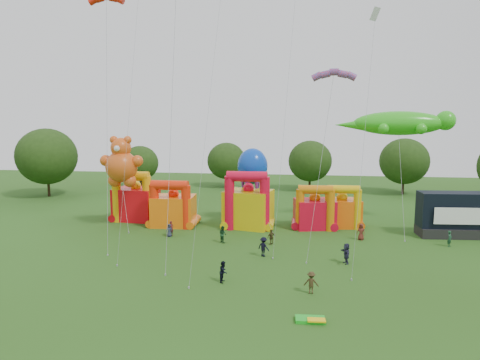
# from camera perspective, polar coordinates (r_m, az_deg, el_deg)

# --- Properties ---
(ground) EXTENTS (160.00, 160.00, 0.00)m
(ground) POSITION_cam_1_polar(r_m,az_deg,el_deg) (29.79, -4.21, -19.02)
(ground) COLOR #264914
(ground) RESTS_ON ground
(tree_ring) EXTENTS (125.50, 127.62, 12.07)m
(tree_ring) POSITION_cam_1_polar(r_m,az_deg,el_deg) (28.36, -6.48, -6.89)
(tree_ring) COLOR #352314
(tree_ring) RESTS_ON ground
(bouncy_castle_0) EXTENTS (5.72, 4.74, 6.84)m
(bouncy_castle_0) POSITION_cam_1_polar(r_m,az_deg,el_deg) (59.59, -13.76, -2.78)
(bouncy_castle_0) COLOR red
(bouncy_castle_0) RESTS_ON ground
(bouncy_castle_1) EXTENTS (5.50, 4.52, 6.08)m
(bouncy_castle_1) POSITION_cam_1_polar(r_m,az_deg,el_deg) (55.51, -8.92, -3.73)
(bouncy_castle_1) COLOR orange
(bouncy_castle_1) RESTS_ON ground
(bouncy_castle_2) EXTENTS (6.43, 5.59, 7.33)m
(bouncy_castle_2) POSITION_cam_1_polar(r_m,az_deg,el_deg) (53.96, 1.09, -3.47)
(bouncy_castle_2) COLOR #D6B60B
(bouncy_castle_2) RESTS_ON ground
(bouncy_castle_3) EXTENTS (5.43, 4.72, 5.64)m
(bouncy_castle_3) POSITION_cam_1_polar(r_m,az_deg,el_deg) (54.51, 9.92, -4.13)
(bouncy_castle_3) COLOR red
(bouncy_castle_3) RESTS_ON ground
(bouncy_castle_4) EXTENTS (4.88, 4.11, 5.51)m
(bouncy_castle_4) POSITION_cam_1_polar(r_m,az_deg,el_deg) (55.91, 13.42, -3.96)
(bouncy_castle_4) COLOR #E7590C
(bouncy_castle_4) RESTS_ON ground
(stage_trailer) EXTENTS (8.37, 3.61, 5.24)m
(stage_trailer) POSITION_cam_1_polar(r_m,az_deg,el_deg) (55.89, 26.72, -4.19)
(stage_trailer) COLOR black
(stage_trailer) RESTS_ON ground
(teddy_bear_kite) EXTENTS (5.58, 5.11, 11.65)m
(teddy_bear_kite) POSITION_cam_1_polar(r_m,az_deg,el_deg) (55.26, -15.38, 0.49)
(teddy_bear_kite) COLOR #D45117
(teddy_bear_kite) RESTS_ON ground
(gecko_kite) EXTENTS (15.04, 11.76, 14.77)m
(gecko_kite) POSITION_cam_1_polar(r_m,az_deg,el_deg) (57.35, 20.56, 4.23)
(gecko_kite) COLOR green
(gecko_kite) RESTS_ON ground
(octopus_kite) EXTENTS (5.40, 8.78, 9.93)m
(octopus_kite) POSITION_cam_1_polar(r_m,az_deg,el_deg) (54.80, 2.44, -1.58)
(octopus_kite) COLOR #0C3DB6
(octopus_kite) RESTS_ON ground
(parafoil_kites) EXTENTS (28.86, 13.11, 29.20)m
(parafoil_kites) POSITION_cam_1_polar(r_m,az_deg,el_deg) (44.86, -10.32, 6.80)
(parafoil_kites) COLOR red
(parafoil_kites) RESTS_ON ground
(diamond_kites) EXTENTS (23.86, 14.89, 37.69)m
(diamond_kites) POSITION_cam_1_polar(r_m,az_deg,el_deg) (39.81, -0.73, 9.99)
(diamond_kites) COLOR red
(diamond_kites) RESTS_ON ground
(folded_kite_bundle) EXTENTS (2.05, 1.18, 0.31)m
(folded_kite_bundle) POSITION_cam_1_polar(r_m,az_deg,el_deg) (30.78, 9.45, -17.89)
(folded_kite_bundle) COLOR green
(folded_kite_bundle) RESTS_ON ground
(spectator_0) EXTENTS (0.79, 0.54, 1.54)m
(spectator_0) POSITION_cam_1_polar(r_m,az_deg,el_deg) (50.76, -9.41, -6.64)
(spectator_0) COLOR #282E43
(spectator_0) RESTS_ON ground
(spectator_1) EXTENTS (0.70, 0.77, 1.76)m
(spectator_1) POSITION_cam_1_polar(r_m,az_deg,el_deg) (51.06, -9.15, -6.41)
(spectator_1) COLOR #59191A
(spectator_1) RESTS_ON ground
(spectator_2) EXTENTS (1.14, 1.15, 1.88)m
(spectator_2) POSITION_cam_1_polar(r_m,az_deg,el_deg) (47.85, -2.31, -7.23)
(spectator_2) COLOR #193E20
(spectator_2) RESTS_ON ground
(spectator_3) EXTENTS (1.47, 1.30, 1.98)m
(spectator_3) POSITION_cam_1_polar(r_m,az_deg,el_deg) (43.15, 3.16, -8.88)
(spectator_3) COLOR black
(spectator_3) RESTS_ON ground
(spectator_4) EXTENTS (1.04, 0.94, 1.70)m
(spectator_4) POSITION_cam_1_polar(r_m,az_deg,el_deg) (47.15, 4.20, -7.59)
(spectator_4) COLOR #483E1C
(spectator_4) RESTS_ON ground
(spectator_5) EXTENTS (0.98, 1.91, 1.97)m
(spectator_5) POSITION_cam_1_polar(r_m,az_deg,el_deg) (42.28, 13.99, -9.47)
(spectator_5) COLOR #25243C
(spectator_5) RESTS_ON ground
(spectator_6) EXTENTS (1.10, 1.00, 1.89)m
(spectator_6) POSITION_cam_1_polar(r_m,az_deg,el_deg) (50.66, 15.84, -6.66)
(spectator_6) COLOR maroon
(spectator_6) RESTS_ON ground
(spectator_7) EXTENTS (0.70, 0.75, 1.73)m
(spectator_7) POSITION_cam_1_polar(r_m,az_deg,el_deg) (51.52, 26.17, -7.04)
(spectator_7) COLOR #1A412A
(spectator_7) RESTS_ON ground
(spectator_8) EXTENTS (0.78, 0.95, 1.80)m
(spectator_8) POSITION_cam_1_polar(r_m,az_deg,el_deg) (36.71, -2.22, -12.11)
(spectator_8) COLOR black
(spectator_8) RESTS_ON ground
(spectator_9) EXTENTS (1.21, 0.77, 1.78)m
(spectator_9) POSITION_cam_1_polar(r_m,az_deg,el_deg) (34.88, 9.48, -13.34)
(spectator_9) COLOR #382C16
(spectator_9) RESTS_ON ground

